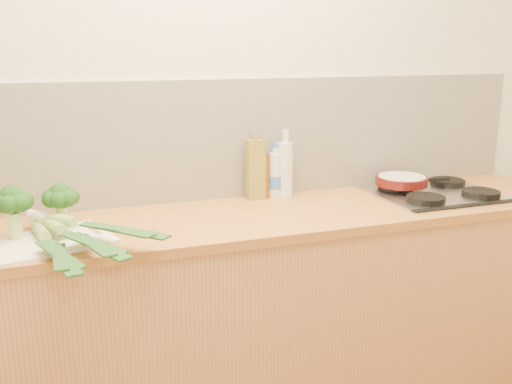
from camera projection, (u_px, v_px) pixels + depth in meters
room_shell at (210, 141)px, 2.55m from camera, size 3.50×3.50×3.50m
counter at (231, 316)px, 2.46m from camera, size 3.20×0.62×0.90m
gas_hob at (438, 193)px, 2.67m from camera, size 0.58×0.50×0.04m
chopping_board at (50, 241)px, 2.02m from camera, size 0.48×0.41×0.01m
broccoli_left at (12, 202)px, 2.01m from camera, size 0.14×0.15×0.19m
broccoli_right at (60, 198)px, 2.11m from camera, size 0.14×0.14×0.18m
leek_front at (45, 237)px, 1.98m from camera, size 0.19×0.67×0.04m
leek_mid at (65, 231)px, 1.99m from camera, size 0.31×0.60×0.04m
leek_back at (80, 223)px, 2.02m from camera, size 0.46×0.48×0.04m
skillet at (402, 180)px, 2.71m from camera, size 0.36×0.25×0.04m
oil_tin at (255, 169)px, 2.58m from camera, size 0.08×0.05×0.30m
glass_bottle at (285, 169)px, 2.63m from camera, size 0.07×0.07×0.31m
amber_bottle at (263, 174)px, 2.61m from camera, size 0.06×0.06×0.26m
water_bottle at (275, 176)px, 2.64m from camera, size 0.08×0.08×0.23m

